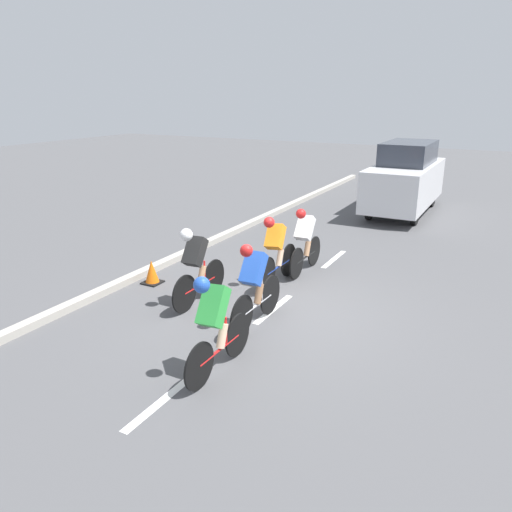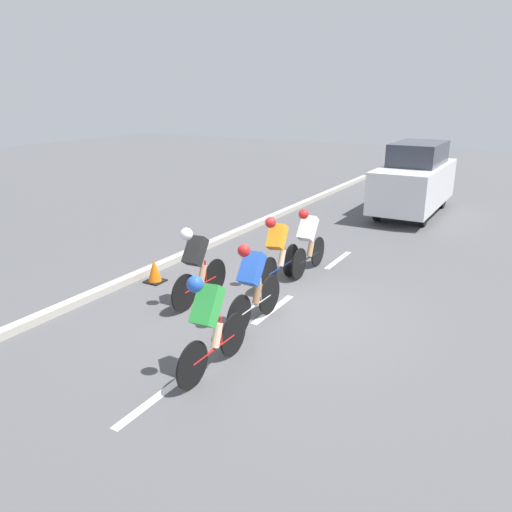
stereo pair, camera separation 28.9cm
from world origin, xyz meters
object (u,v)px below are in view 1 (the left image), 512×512
cyclist_green (215,321)px  traffic_cone (152,272)px  cyclist_white (305,239)px  cyclist_blue (255,283)px  cyclist_black (196,264)px  cyclist_orange (276,249)px  support_car (405,178)px

cyclist_green → traffic_cone: 3.82m
cyclist_white → cyclist_blue: 2.81m
cyclist_white → cyclist_black: size_ratio=1.00×
cyclist_white → cyclist_orange: cyclist_white is taller
cyclist_blue → cyclist_orange: 1.95m
cyclist_black → cyclist_orange: cyclist_black is taller
cyclist_white → cyclist_blue: bearing=95.9°
cyclist_white → cyclist_black: cyclist_black is taller
support_car → traffic_cone: support_car is taller
cyclist_black → traffic_cone: cyclist_black is taller
cyclist_blue → cyclist_green: 1.56m
cyclist_white → traffic_cone: size_ratio=3.35×
cyclist_black → cyclist_white: bearing=-113.3°
support_car → cyclist_green: bearing=89.6°
support_car → traffic_cone: bearing=70.8°
cyclist_blue → support_car: support_car is taller
cyclist_white → cyclist_orange: 0.94m
cyclist_black → traffic_cone: 1.58m
cyclist_white → support_car: (-0.59, -6.78, 0.36)m
cyclist_orange → support_car: size_ratio=0.37×
cyclist_blue → traffic_cone: cyclist_blue is taller
cyclist_green → support_car: (-0.08, -11.12, 0.32)m
cyclist_white → cyclist_black: 2.70m
cyclist_blue → cyclist_orange: (0.52, -1.88, -0.01)m
cyclist_green → cyclist_orange: bearing=-77.6°
cyclist_white → traffic_cone: bearing=39.4°
cyclist_green → cyclist_black: bearing=-49.5°
cyclist_black → support_car: (-1.66, -9.26, 0.33)m
cyclist_white → traffic_cone: cyclist_white is taller
support_car → cyclist_orange: bearing=83.9°
cyclist_green → support_car: support_car is taller
cyclist_white → cyclist_green: bearing=96.8°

